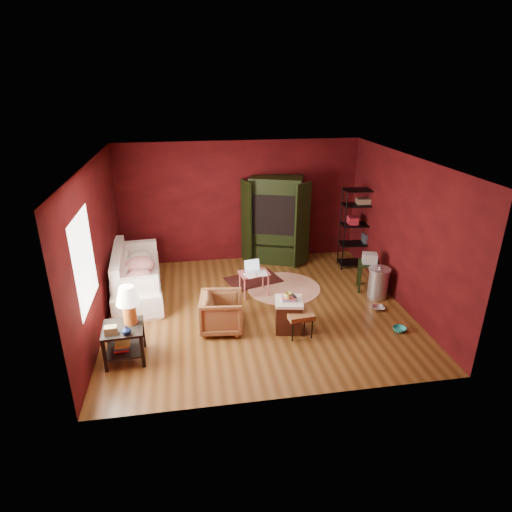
{
  "coord_description": "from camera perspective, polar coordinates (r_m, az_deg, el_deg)",
  "views": [
    {
      "loc": [
        -1.18,
        -7.03,
        4.06
      ],
      "look_at": [
        0.0,
        0.2,
        1.0
      ],
      "focal_mm": 30.0,
      "sensor_mm": 36.0,
      "label": 1
    }
  ],
  "objects": [
    {
      "name": "tv_armoire",
      "position": [
        9.91,
        2.62,
        4.99
      ],
      "size": [
        1.51,
        1.15,
        2.02
      ],
      "rotation": [
        0.0,
        0.0,
        -0.34
      ],
      "color": "black",
      "rests_on": "ground"
    },
    {
      "name": "vase",
      "position": [
        6.64,
        -16.9,
        -9.46
      ],
      "size": [
        0.17,
        0.18,
        0.14
      ],
      "primitive_type": "imported",
      "rotation": [
        0.0,
        0.0,
        -0.27
      ],
      "color": "#0E1946",
      "rests_on": "side_table"
    },
    {
      "name": "sofa_cushions",
      "position": [
        8.88,
        -15.86,
        -2.41
      ],
      "size": [
        0.98,
        2.14,
        0.87
      ],
      "rotation": [
        0.0,
        0.0,
        0.07
      ],
      "color": "white",
      "rests_on": "sofa"
    },
    {
      "name": "trash_can",
      "position": [
        8.8,
        15.98,
        -3.45
      ],
      "size": [
        0.56,
        0.56,
        0.67
      ],
      "rotation": [
        0.0,
        0.0,
        0.4
      ],
      "color": "silver",
      "rests_on": "ground"
    },
    {
      "name": "hamper",
      "position": [
        7.44,
        4.36,
        -7.77
      ],
      "size": [
        0.55,
        0.55,
        0.66
      ],
      "rotation": [
        0.0,
        0.0,
        -0.19
      ],
      "color": "#491F10",
      "rests_on": "ground"
    },
    {
      "name": "room",
      "position": [
        7.59,
        -0.04,
        2.17
      ],
      "size": [
        5.54,
        5.04,
        2.84
      ],
      "color": "brown",
      "rests_on": "ground"
    },
    {
      "name": "rug_oriental",
      "position": [
        9.28,
        -0.34,
        -3.17
      ],
      "size": [
        1.29,
        1.04,
        0.01
      ],
      "rotation": [
        0.0,
        0.0,
        0.3
      ],
      "color": "#481413",
      "rests_on": "ground"
    },
    {
      "name": "pet_bowl_turquoise",
      "position": [
        7.87,
        18.64,
        -8.77
      ],
      "size": [
        0.23,
        0.15,
        0.22
      ],
      "primitive_type": "imported",
      "rotation": [
        0.0,
        0.0,
        -0.4
      ],
      "color": "#25AFAB",
      "rests_on": "ground"
    },
    {
      "name": "small_stand",
      "position": [
        8.94,
        14.86,
        -0.88
      ],
      "size": [
        0.5,
        0.5,
        0.81
      ],
      "rotation": [
        0.0,
        0.0,
        -0.29
      ],
      "color": "black",
      "rests_on": "ground"
    },
    {
      "name": "laptop_desk",
      "position": [
        8.51,
        -0.28,
        -2.52
      ],
      "size": [
        0.63,
        0.53,
        0.71
      ],
      "rotation": [
        0.0,
        0.0,
        0.17
      ],
      "color": "#CA615C",
      "rests_on": "ground"
    },
    {
      "name": "side_table",
      "position": [
        6.83,
        -16.98,
        -7.75
      ],
      "size": [
        0.64,
        0.64,
        1.19
      ],
      "rotation": [
        0.0,
        0.0,
        0.06
      ],
      "color": "black",
      "rests_on": "ground"
    },
    {
      "name": "armchair",
      "position": [
        7.41,
        -4.58,
        -7.31
      ],
      "size": [
        0.74,
        0.78,
        0.73
      ],
      "primitive_type": "imported",
      "rotation": [
        0.0,
        0.0,
        1.46
      ],
      "color": "black",
      "rests_on": "ground"
    },
    {
      "name": "wire_shelving",
      "position": [
        9.92,
        13.92,
        4.04
      ],
      "size": [
        0.92,
        0.46,
        1.83
      ],
      "rotation": [
        0.0,
        0.0,
        -0.08
      ],
      "color": "black",
      "rests_on": "ground"
    },
    {
      "name": "mug",
      "position": [
        7.19,
        4.28,
        -5.23
      ],
      "size": [
        0.14,
        0.12,
        0.13
      ],
      "primitive_type": "imported",
      "rotation": [
        0.0,
        0.0,
        -0.13
      ],
      "color": "#DEDC6D",
      "rests_on": "hamper"
    },
    {
      "name": "footstool",
      "position": [
        7.28,
        5.77,
        -7.78
      ],
      "size": [
        0.48,
        0.48,
        0.44
      ],
      "rotation": [
        0.0,
        0.0,
        0.1
      ],
      "color": "black",
      "rests_on": "ground"
    },
    {
      "name": "rug_round",
      "position": [
        8.97,
        3.71,
        -4.25
      ],
      "size": [
        1.84,
        1.84,
        0.01
      ],
      "rotation": [
        0.0,
        0.0,
        -0.23
      ],
      "color": "beige",
      "rests_on": "ground"
    },
    {
      "name": "sofa",
      "position": [
        8.86,
        -15.63,
        -2.25
      ],
      "size": [
        0.88,
        2.38,
        0.91
      ],
      "primitive_type": "imported",
      "rotation": [
        0.0,
        0.0,
        1.66
      ],
      "color": "white",
      "rests_on": "ground"
    },
    {
      "name": "pet_bowl_steel",
      "position": [
        8.44,
        16.04,
        -6.15
      ],
      "size": [
        0.24,
        0.09,
        0.24
      ],
      "primitive_type": "imported",
      "rotation": [
        0.0,
        0.0,
        -0.13
      ],
      "color": "silver",
      "rests_on": "ground"
    }
  ]
}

